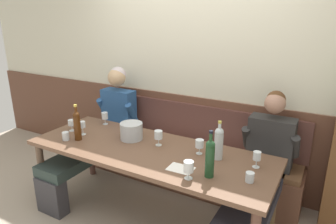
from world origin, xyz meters
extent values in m
cube|color=tan|center=(0.00, 0.00, -0.01)|extent=(6.80, 6.80, 0.02)
cube|color=beige|center=(0.00, 1.09, 1.40)|extent=(6.80, 0.08, 2.80)
cube|color=brown|center=(0.00, 1.04, 0.51)|extent=(6.80, 0.03, 1.02)
cube|color=brown|center=(0.00, 0.81, 0.22)|extent=(2.62, 0.42, 0.44)
cube|color=brown|center=(0.00, 0.81, 0.47)|extent=(2.57, 0.39, 0.05)
cube|color=brown|center=(0.00, 1.00, 0.71)|extent=(2.62, 0.04, 0.45)
cube|color=brown|center=(0.00, 0.11, 0.71)|extent=(2.32, 0.85, 0.04)
cylinder|color=brown|center=(-1.09, -0.25, 0.35)|extent=(0.07, 0.07, 0.69)
cylinder|color=brown|center=(-1.09, 0.47, 0.35)|extent=(0.07, 0.07, 0.69)
cylinder|color=brown|center=(1.09, 0.47, 0.35)|extent=(0.07, 0.07, 0.69)
cube|color=#333236|center=(-0.89, -0.32, 0.19)|extent=(0.32, 0.14, 0.38)
cube|color=#293734|center=(-0.89, 0.20, 0.43)|extent=(0.35, 1.14, 0.11)
cube|color=#264D83|center=(-0.89, 0.81, 0.76)|extent=(0.42, 0.19, 0.55)
sphere|color=tan|center=(-0.89, 0.80, 1.19)|extent=(0.22, 0.22, 0.22)
sphere|color=beige|center=(-0.89, 0.83, 1.22)|extent=(0.20, 0.20, 0.20)
cylinder|color=#264D83|center=(-1.12, 0.77, 0.79)|extent=(0.08, 0.20, 0.27)
cylinder|color=#264D83|center=(-0.67, 0.77, 0.79)|extent=(0.08, 0.20, 0.27)
cube|color=#2A2A33|center=(0.96, 0.20, 0.43)|extent=(0.36, 1.14, 0.11)
cube|color=#2A2928|center=(0.96, 0.81, 0.74)|extent=(0.43, 0.20, 0.50)
sphere|color=#A77861|center=(0.96, 0.80, 1.14)|extent=(0.19, 0.19, 0.19)
sphere|color=#54341C|center=(0.96, 0.83, 1.16)|extent=(0.18, 0.18, 0.18)
cylinder|color=#2A2928|center=(0.73, 0.77, 0.76)|extent=(0.08, 0.20, 0.27)
cylinder|color=#2A2928|center=(1.18, 0.77, 0.76)|extent=(0.08, 0.20, 0.27)
cylinder|color=#B1B7BB|center=(-0.28, 0.23, 0.82)|extent=(0.22, 0.22, 0.17)
cylinder|color=#47240C|center=(-0.73, -0.05, 0.86)|extent=(0.07, 0.07, 0.24)
sphere|color=#47240C|center=(-0.73, -0.05, 0.99)|extent=(0.07, 0.07, 0.07)
cylinder|color=#47240C|center=(-0.73, -0.05, 1.04)|extent=(0.03, 0.03, 0.08)
cylinder|color=gold|center=(-0.73, -0.05, 1.09)|extent=(0.03, 0.03, 0.02)
cylinder|color=#B8C1C2|center=(0.63, 0.24, 0.85)|extent=(0.08, 0.08, 0.23)
sphere|color=#B8C1C2|center=(0.63, 0.24, 0.98)|extent=(0.08, 0.08, 0.08)
cylinder|color=#B8C1C2|center=(0.63, 0.24, 1.03)|extent=(0.03, 0.03, 0.07)
cylinder|color=gold|center=(0.63, 0.24, 1.07)|extent=(0.03, 0.03, 0.02)
cylinder|color=#1B3E21|center=(0.67, -0.08, 0.86)|extent=(0.07, 0.07, 0.25)
sphere|color=#1B3E21|center=(0.67, -0.08, 1.00)|extent=(0.07, 0.07, 0.07)
cylinder|color=#1B3E21|center=(0.67, -0.08, 1.05)|extent=(0.03, 0.03, 0.09)
cylinder|color=black|center=(0.67, -0.08, 1.10)|extent=(0.03, 0.03, 0.02)
cylinder|color=silver|center=(0.45, 0.25, 0.74)|extent=(0.06, 0.06, 0.00)
cylinder|color=silver|center=(0.45, 0.25, 0.77)|extent=(0.01, 0.01, 0.06)
cylinder|color=silver|center=(0.45, 0.25, 0.83)|extent=(0.08, 0.08, 0.07)
cylinder|color=silver|center=(0.55, -0.18, 0.74)|extent=(0.06, 0.06, 0.00)
cylinder|color=silver|center=(0.55, -0.18, 0.77)|extent=(0.01, 0.01, 0.06)
cylinder|color=silver|center=(0.55, -0.18, 0.84)|extent=(0.08, 0.08, 0.08)
cylinder|color=silver|center=(0.03, 0.23, 0.74)|extent=(0.06, 0.06, 0.00)
cylinder|color=silver|center=(0.03, 0.23, 0.77)|extent=(0.01, 0.01, 0.06)
cylinder|color=silver|center=(0.03, 0.23, 0.84)|extent=(0.08, 0.08, 0.08)
cylinder|color=#EFDB90|center=(0.03, 0.23, 0.82)|extent=(0.07, 0.07, 0.03)
cylinder|color=silver|center=(-0.79, 0.08, 0.74)|extent=(0.06, 0.06, 0.00)
cylinder|color=silver|center=(-0.79, 0.08, 0.78)|extent=(0.01, 0.01, 0.08)
cylinder|color=silver|center=(-0.79, 0.08, 0.85)|extent=(0.06, 0.06, 0.06)
cylinder|color=#F0D37B|center=(-0.79, 0.08, 0.83)|extent=(0.06, 0.06, 0.02)
cylinder|color=silver|center=(-0.79, 0.43, 0.74)|extent=(0.06, 0.06, 0.00)
cylinder|color=silver|center=(-0.79, 0.43, 0.77)|extent=(0.01, 0.01, 0.06)
cylinder|color=silver|center=(-0.79, 0.43, 0.84)|extent=(0.07, 0.07, 0.08)
cylinder|color=silver|center=(0.95, 0.25, 0.74)|extent=(0.06, 0.06, 0.00)
cylinder|color=silver|center=(0.95, 0.25, 0.77)|extent=(0.01, 0.01, 0.06)
cylinder|color=silver|center=(0.95, 0.25, 0.84)|extent=(0.06, 0.06, 0.07)
cylinder|color=#EDE17B|center=(0.95, 0.25, 0.82)|extent=(0.06, 0.06, 0.03)
cylinder|color=silver|center=(-0.97, 0.10, 0.74)|extent=(0.06, 0.06, 0.00)
cylinder|color=silver|center=(-0.97, 0.10, 0.77)|extent=(0.01, 0.01, 0.06)
cylinder|color=silver|center=(-0.97, 0.10, 0.83)|extent=(0.07, 0.07, 0.06)
cylinder|color=#E4E689|center=(-0.97, 0.10, 0.81)|extent=(0.06, 0.06, 0.02)
cylinder|color=silver|center=(0.97, 0.00, 0.77)|extent=(0.07, 0.07, 0.08)
cylinder|color=silver|center=(-0.83, -0.12, 0.78)|extent=(0.07, 0.07, 0.08)
cube|color=white|center=(0.43, -0.08, 0.74)|extent=(0.21, 0.16, 0.00)
camera|label=1|loc=(1.41, -2.04, 1.94)|focal=32.42mm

